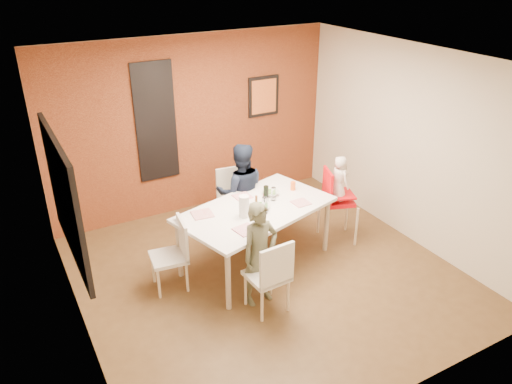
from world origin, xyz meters
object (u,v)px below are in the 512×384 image
wine_bottle (266,195)px  chair_near (271,274)px  chair_left (175,251)px  child_near (260,254)px  dining_table (256,213)px  high_chair (336,198)px  toddler (340,178)px  paper_towel_roll (244,206)px  child_far (241,192)px  chair_far (234,197)px

wine_bottle → chair_near: bearing=-117.1°
chair_left → child_near: size_ratio=0.70×
chair_left → child_near: (0.75, -0.75, 0.14)m
dining_table → chair_left: bearing=178.4°
high_chair → chair_near: bearing=140.2°
toddler → paper_towel_roll: toddler is taller
chair_near → wine_bottle: 1.19m
chair_near → high_chair: bearing=-152.6°
child_far → toddler: 1.37m
toddler → paper_towel_roll: (-1.52, -0.09, 0.00)m
child_near → chair_near: bearing=-94.7°
child_near → child_far: bearing=65.2°
child_far → wine_bottle: 0.68m
child_near → child_far: (0.48, 1.40, 0.07)m
dining_table → high_chair: bearing=-0.7°
chair_left → high_chair: high_chair is taller
dining_table → paper_towel_roll: size_ratio=7.84×
paper_towel_roll → child_near: bearing=-100.6°
chair_left → toddler: bearing=95.9°
high_chair → child_near: size_ratio=0.84×
chair_far → paper_towel_roll: paper_towel_roll is taller
child_near → toddler: size_ratio=2.01×
dining_table → high_chair: size_ratio=2.02×
child_near → paper_towel_roll: 0.68m
dining_table → wine_bottle: (0.17, 0.04, 0.20)m
chair_far → child_near: 1.72m
dining_table → chair_far: chair_far is taller
chair_near → child_far: child_far is taller
chair_left → paper_towel_roll: size_ratio=3.24×
high_chair → wine_bottle: 1.13m
chair_left → high_chair: bearing=96.3°
high_chair → child_near: child_near is taller
toddler → wine_bottle: 1.12m
high_chair → wine_bottle: high_chair is taller
chair_left → high_chair: 2.36m
child_near → wine_bottle: size_ratio=5.13×
chair_left → toddler: 2.43m
chair_far → child_near: (-0.49, -1.64, 0.11)m
child_near → toddler: child_near is taller
chair_near → paper_towel_roll: paper_towel_roll is taller
high_chair → child_near: 1.75m
child_near → paper_towel_roll: child_near is taller
paper_towel_roll → dining_table: bearing=28.4°
dining_table → toddler: toddler is taller
toddler → wine_bottle: bearing=85.9°
toddler → paper_towel_roll: 1.52m
child_near → toddler: bearing=16.9°
child_far → paper_towel_roll: bearing=85.1°
chair_left → wine_bottle: bearing=97.8°
toddler → wine_bottle: toddler is taller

